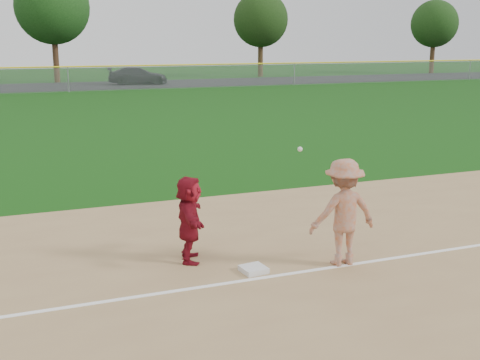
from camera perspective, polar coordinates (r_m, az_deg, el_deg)
name	(u,v)px	position (r m, az deg, el deg)	size (l,w,h in m)	color
ground	(267,261)	(11.88, 2.60, -7.68)	(160.00, 160.00, 0.00)	#11420C
foul_line	(285,275)	(11.20, 4.25, -8.93)	(60.00, 0.10, 0.01)	white
parking_asphalt	(62,86)	(56.50, -16.48, 8.50)	(120.00, 10.00, 0.01)	black
first_base	(254,269)	(11.29, 1.29, -8.46)	(0.44, 0.44, 0.10)	silver
base_runner	(189,219)	(11.62, -4.82, -3.70)	(1.57, 0.50, 1.69)	maroon
car_right	(138,76)	(57.44, -9.68, 9.73)	(2.22, 5.46, 1.58)	black
first_base_play	(343,212)	(11.52, 9.76, -3.04)	(1.44, 0.91, 2.26)	gray
outfield_fence	(67,67)	(50.41, -16.05, 10.24)	(110.00, 0.12, 110.00)	#999EA0
tree_2	(52,7)	(61.88, -17.37, 15.37)	(7.00, 7.00, 10.58)	#3C2616
tree_3	(261,20)	(68.31, 1.98, 14.95)	(6.00, 6.00, 9.19)	#3B2815
tree_4	(434,24)	(78.20, 17.96, 13.90)	(5.60, 5.60, 8.67)	#3E2816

